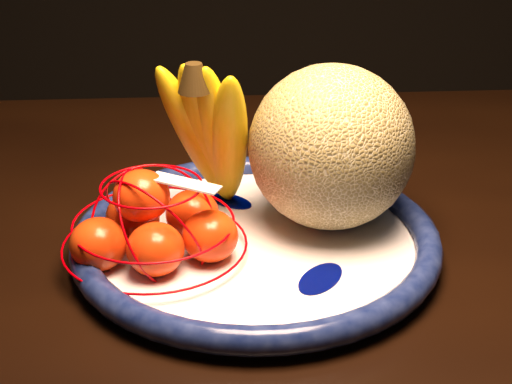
{
  "coord_description": "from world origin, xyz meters",
  "views": [
    {
      "loc": [
        0.11,
        -0.77,
        1.23
      ],
      "look_at": [
        0.09,
        -0.01,
        0.86
      ],
      "focal_mm": 55.0,
      "sensor_mm": 36.0,
      "label": 1
    }
  ],
  "objects_px": {
    "fruit_bowl": "(256,240)",
    "cantaloupe": "(331,147)",
    "dining_table": "(171,289)",
    "banana_bunch": "(212,129)",
    "mandarin_bag": "(155,226)"
  },
  "relations": [
    {
      "from": "dining_table",
      "to": "fruit_bowl",
      "type": "xyz_separation_m",
      "value": [
        0.1,
        -0.05,
        0.1
      ]
    },
    {
      "from": "fruit_bowl",
      "to": "cantaloupe",
      "type": "height_order",
      "value": "cantaloupe"
    },
    {
      "from": "banana_bunch",
      "to": "cantaloupe",
      "type": "bearing_deg",
      "value": 14.55
    },
    {
      "from": "cantaloupe",
      "to": "banana_bunch",
      "type": "xyz_separation_m",
      "value": [
        -0.13,
        0.02,
        0.01
      ]
    },
    {
      "from": "fruit_bowl",
      "to": "cantaloupe",
      "type": "bearing_deg",
      "value": 30.14
    },
    {
      "from": "banana_bunch",
      "to": "fruit_bowl",
      "type": "bearing_deg",
      "value": -30.33
    },
    {
      "from": "fruit_bowl",
      "to": "cantaloupe",
      "type": "xyz_separation_m",
      "value": [
        0.08,
        0.05,
        0.09
      ]
    },
    {
      "from": "cantaloupe",
      "to": "fruit_bowl",
      "type": "bearing_deg",
      "value": -149.86
    },
    {
      "from": "dining_table",
      "to": "mandarin_bag",
      "type": "height_order",
      "value": "mandarin_bag"
    },
    {
      "from": "dining_table",
      "to": "fruit_bowl",
      "type": "bearing_deg",
      "value": -32.07
    },
    {
      "from": "cantaloupe",
      "to": "banana_bunch",
      "type": "height_order",
      "value": "banana_bunch"
    },
    {
      "from": "dining_table",
      "to": "fruit_bowl",
      "type": "height_order",
      "value": "fruit_bowl"
    },
    {
      "from": "mandarin_bag",
      "to": "cantaloupe",
      "type": "bearing_deg",
      "value": 22.95
    },
    {
      "from": "fruit_bowl",
      "to": "cantaloupe",
      "type": "relative_size",
      "value": 2.2
    },
    {
      "from": "fruit_bowl",
      "to": "mandarin_bag",
      "type": "distance_m",
      "value": 0.11
    }
  ]
}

